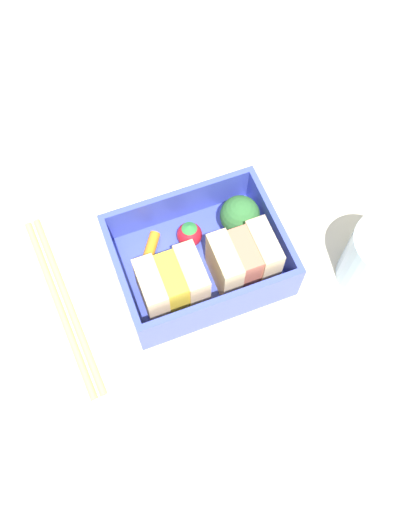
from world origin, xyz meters
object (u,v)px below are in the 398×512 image
at_px(sandwich_center_left, 172,284).
at_px(broccoli_floret, 240,216).
at_px(drinking_glass, 379,259).
at_px(folded_napkin, 145,165).
at_px(sandwich_left, 243,259).
at_px(strawberry_far_left, 192,233).
at_px(carrot_stick_far_left, 149,254).
at_px(chopstick_pair, 63,303).

xyz_separation_m(sandwich_center_left, broccoli_floret, (-0.09, -0.04, 0.00)).
distance_m(sandwich_center_left, broccoli_floret, 0.10).
bearing_deg(drinking_glass, folded_napkin, -50.57).
height_order(sandwich_left, strawberry_far_left, sandwich_left).
bearing_deg(carrot_stick_far_left, sandwich_center_left, 99.61).
relative_size(broccoli_floret, carrot_stick_far_left, 1.03).
relative_size(drinking_glass, folded_napkin, 0.52).
bearing_deg(carrot_stick_far_left, drinking_glass, 155.18).
xyz_separation_m(carrot_stick_far_left, folded_napkin, (-0.03, -0.11, -0.02)).
xyz_separation_m(sandwich_center_left, chopstick_pair, (0.10, -0.03, -0.04)).
bearing_deg(folded_napkin, sandwich_center_left, 81.44).
height_order(strawberry_far_left, drinking_glass, drinking_glass).
relative_size(sandwich_left, chopstick_pair, 0.29).
bearing_deg(drinking_glass, sandwich_left, -20.32).
bearing_deg(folded_napkin, carrot_stick_far_left, 73.98).
relative_size(broccoli_floret, chopstick_pair, 0.24).
xyz_separation_m(sandwich_left, folded_napkin, (0.05, -0.16, -0.04)).
distance_m(broccoli_floret, carrot_stick_far_left, 0.10).
relative_size(carrot_stick_far_left, folded_napkin, 0.33).
distance_m(strawberry_far_left, chopstick_pair, 0.14).
height_order(sandwich_left, folded_napkin, sandwich_left).
xyz_separation_m(carrot_stick_far_left, drinking_glass, (-0.20, 0.09, 0.02)).
xyz_separation_m(strawberry_far_left, folded_napkin, (0.01, -0.11, -0.02)).
height_order(strawberry_far_left, folded_napkin, strawberry_far_left).
bearing_deg(strawberry_far_left, sandwich_center_left, 52.77).
relative_size(chopstick_pair, folded_napkin, 1.40).
height_order(broccoli_floret, carrot_stick_far_left, broccoli_floret).
height_order(sandwich_center_left, chopstick_pair, sandwich_center_left).
distance_m(sandwich_left, folded_napkin, 0.17).
bearing_deg(carrot_stick_far_left, broccoli_floret, 177.90).
relative_size(broccoli_floret, folded_napkin, 0.34).
bearing_deg(strawberry_far_left, sandwich_left, 123.54).
distance_m(strawberry_far_left, drinking_glass, 0.18).
bearing_deg(folded_napkin, sandwich_left, 106.50).
relative_size(strawberry_far_left, folded_napkin, 0.22).
bearing_deg(chopstick_pair, folded_napkin, -135.26).
distance_m(sandwich_left, drinking_glass, 0.13).
bearing_deg(carrot_stick_far_left, strawberry_far_left, -177.16).
height_order(carrot_stick_far_left, folded_napkin, carrot_stick_far_left).
relative_size(sandwich_center_left, broccoli_floret, 1.21).
distance_m(drinking_glass, folded_napkin, 0.27).
relative_size(sandwich_center_left, folded_napkin, 0.41).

